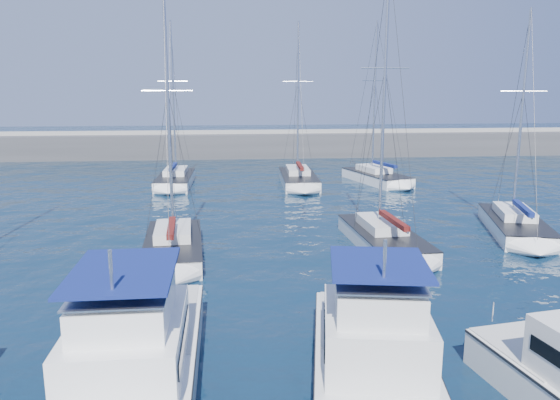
{
  "coord_description": "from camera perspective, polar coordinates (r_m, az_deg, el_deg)",
  "views": [
    {
      "loc": [
        -2.47,
        -19.8,
        9.2
      ],
      "look_at": [
        0.24,
        9.49,
        3.0
      ],
      "focal_mm": 35.0,
      "sensor_mm": 36.0,
      "label": 1
    }
  ],
  "objects": [
    {
      "name": "breakwater",
      "position": [
        72.3,
        -3.31,
        5.41
      ],
      "size": [
        160.0,
        6.0,
        4.45
      ],
      "color": "#424244",
      "rests_on": "ground"
    },
    {
      "name": "sailboat_mid_e",
      "position": [
        37.68,
        23.35,
        -2.43
      ],
      "size": [
        5.29,
        9.28,
        14.12
      ],
      "rotation": [
        0.0,
        0.0,
        -0.27
      ],
      "color": "white",
      "rests_on": "ground"
    },
    {
      "name": "motor_yacht_port_inner",
      "position": [
        17.67,
        -14.91,
        -15.69
      ],
      "size": [
        3.8,
        10.66,
        4.69
      ],
      "rotation": [
        0.0,
        0.0,
        0.01
      ],
      "color": "white",
      "rests_on": "ground"
    },
    {
      "name": "motor_yacht_stbd_inner",
      "position": [
        17.72,
        9.66,
        -15.35
      ],
      "size": [
        4.95,
        8.95,
        4.69
      ],
      "rotation": [
        0.0,
        0.0,
        -0.17
      ],
      "color": "silver",
      "rests_on": "ground"
    },
    {
      "name": "sailboat_mid_d",
      "position": [
        32.25,
        10.77,
        -3.91
      ],
      "size": [
        3.68,
        9.01,
        16.28
      ],
      "rotation": [
        0.0,
        0.0,
        0.06
      ],
      "color": "silver",
      "rests_on": "ground"
    },
    {
      "name": "ground",
      "position": [
        21.97,
        1.7,
        -12.85
      ],
      "size": [
        220.0,
        220.0,
        0.0
      ],
      "primitive_type": "plane",
      "color": "black",
      "rests_on": "ground"
    },
    {
      "name": "sailboat_back_a",
      "position": [
        52.19,
        -10.88,
        2.12
      ],
      "size": [
        3.23,
        8.72,
        15.32
      ],
      "rotation": [
        0.0,
        0.0,
        -0.02
      ],
      "color": "white",
      "rests_on": "ground"
    },
    {
      "name": "sailboat_back_b",
      "position": [
        51.84,
        1.92,
        2.25
      ],
      "size": [
        3.44,
        9.63,
        15.3
      ],
      "rotation": [
        0.0,
        0.0,
        -0.03
      ],
      "color": "silver",
      "rests_on": "ground"
    },
    {
      "name": "sailboat_mid_b",
      "position": [
        30.68,
        -11.09,
        -4.78
      ],
      "size": [
        3.62,
        8.7,
        14.24
      ],
      "rotation": [
        0.0,
        0.0,
        0.07
      ],
      "color": "silver",
      "rests_on": "ground"
    },
    {
      "name": "sailboat_back_c",
      "position": [
        53.54,
        10.01,
        2.4
      ],
      "size": [
        5.3,
        9.03,
        15.44
      ],
      "rotation": [
        0.0,
        0.0,
        0.28
      ],
      "color": "white",
      "rests_on": "ground"
    }
  ]
}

